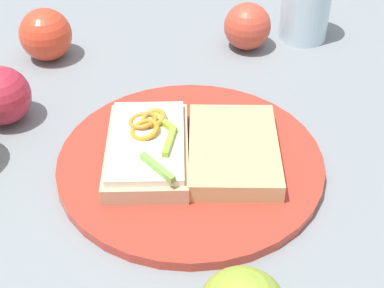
% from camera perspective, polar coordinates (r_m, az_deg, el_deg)
% --- Properties ---
extents(ground_plane, '(2.00, 2.00, 0.00)m').
position_cam_1_polar(ground_plane, '(0.64, 0.00, -2.23)').
color(ground_plane, slate).
rests_on(ground_plane, ground).
extents(plate, '(0.30, 0.30, 0.01)m').
position_cam_1_polar(plate, '(0.63, 0.00, -1.82)').
color(plate, '#B63527').
rests_on(plate, ground_plane).
extents(sandwich, '(0.15, 0.09, 0.04)m').
position_cam_1_polar(sandwich, '(0.62, -4.40, -0.38)').
color(sandwich, tan).
rests_on(sandwich, plate).
extents(bread_slice_side, '(0.15, 0.10, 0.02)m').
position_cam_1_polar(bread_slice_side, '(0.63, 4.40, -0.57)').
color(bread_slice_side, tan).
rests_on(bread_slice_side, plate).
extents(apple_1, '(0.10, 0.10, 0.08)m').
position_cam_1_polar(apple_1, '(0.84, -14.58, 10.76)').
color(apple_1, red).
rests_on(apple_1, ground_plane).
extents(apple_4, '(0.07, 0.07, 0.07)m').
position_cam_1_polar(apple_4, '(0.85, 5.79, 11.86)').
color(apple_4, '#C5432F').
rests_on(apple_4, ground_plane).
extents(apple_5, '(0.08, 0.08, 0.07)m').
position_cam_1_polar(apple_5, '(0.72, -18.76, 4.69)').
color(apple_5, '#AC2537').
rests_on(apple_5, ground_plane).
extents(drinking_glass, '(0.07, 0.07, 0.11)m').
position_cam_1_polar(drinking_glass, '(0.88, 11.68, 13.92)').
color(drinking_glass, silver).
rests_on(drinking_glass, ground_plane).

